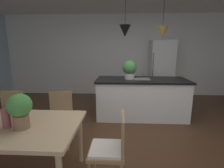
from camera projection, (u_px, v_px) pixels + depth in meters
ground_plane at (127, 146)px, 2.78m from camera, size 10.00×8.40×0.04m
wall_back_kitchen at (124, 56)px, 5.69m from camera, size 10.00×0.12×2.70m
chair_far_right at (60, 117)px, 2.75m from camera, size 0.43×0.43×0.87m
chair_far_left at (10, 116)px, 2.79m from camera, size 0.42×0.42×0.87m
chair_kitchen_end at (111, 148)px, 1.88m from camera, size 0.40×0.40×0.87m
kitchen_island at (141, 98)px, 3.86m from camera, size 2.06×0.86×0.91m
refrigerator at (161, 70)px, 5.33m from camera, size 0.73×0.67×1.83m
pendant_over_island_main at (125, 31)px, 3.57m from camera, size 0.24×0.24×0.87m
pendant_over_island_aux at (162, 32)px, 3.54m from camera, size 0.24×0.24×0.90m
potted_plant_on_island at (130, 69)px, 3.74m from camera, size 0.32×0.32×0.42m
potted_plant_on_table at (20, 109)px, 1.76m from camera, size 0.25×0.25×0.39m
vase_on_dining_table at (6, 118)px, 1.79m from camera, size 0.09×0.09×0.21m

